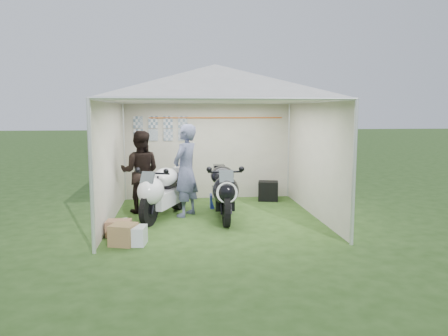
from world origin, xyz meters
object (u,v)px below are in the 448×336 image
at_px(motorcycle_white, 162,190).
at_px(crate_1, 123,234).
at_px(person_dark_jacket, 140,172).
at_px(person_blue_jacket, 186,171).
at_px(canopy_tent, 215,87).
at_px(motorcycle_black, 223,189).
at_px(crate_3, 119,228).
at_px(equipment_box, 268,191).
at_px(paddock_stand, 219,201).
at_px(crate_0, 132,235).
at_px(crate_2, 120,226).

xyz_separation_m(motorcycle_white, crate_1, (-0.57, -1.66, -0.40)).
distance_m(person_dark_jacket, person_blue_jacket, 1.03).
relative_size(canopy_tent, person_blue_jacket, 3.05).
bearing_deg(motorcycle_black, crate_3, -151.21).
xyz_separation_m(canopy_tent, motorcycle_white, (-1.04, 0.02, -2.01)).
bearing_deg(motorcycle_white, crate_1, -86.35).
bearing_deg(canopy_tent, equipment_box, 47.16).
relative_size(paddock_stand, person_dark_jacket, 0.23).
bearing_deg(crate_0, motorcycle_black, 43.08).
distance_m(equipment_box, crate_1, 4.35).
distance_m(crate_0, crate_3, 0.58).
distance_m(person_blue_jacket, crate_2, 1.81).
distance_m(person_dark_jacket, crate_1, 2.36).
distance_m(equipment_box, crate_3, 4.10).
height_order(paddock_stand, equipment_box, equipment_box).
bearing_deg(crate_1, equipment_box, 46.30).
distance_m(equipment_box, crate_0, 4.26).
xyz_separation_m(canopy_tent, motorcycle_black, (0.14, -0.13, -1.99)).
height_order(canopy_tent, crate_0, canopy_tent).
bearing_deg(paddock_stand, person_dark_jacket, -172.07).
bearing_deg(canopy_tent, crate_3, -147.00).
relative_size(equipment_box, crate_0, 1.04).
xyz_separation_m(motorcycle_black, equipment_box, (1.25, 1.63, -0.36)).
bearing_deg(canopy_tent, person_dark_jacket, 157.92).
height_order(person_blue_jacket, crate_1, person_blue_jacket).
distance_m(motorcycle_white, crate_0, 1.78).
bearing_deg(crate_1, crate_2, 101.11).
relative_size(motorcycle_white, equipment_box, 4.28).
distance_m(paddock_stand, equipment_box, 1.40).
xyz_separation_m(person_dark_jacket, equipment_box, (2.90, 0.89, -0.63)).
height_order(canopy_tent, paddock_stand, canopy_tent).
height_order(equipment_box, crate_0, equipment_box).
bearing_deg(equipment_box, motorcycle_black, -127.42).
relative_size(motorcycle_black, crate_1, 5.77).
height_order(motorcycle_white, crate_0, motorcycle_white).
bearing_deg(crate_2, person_blue_jacket, 43.65).
bearing_deg(paddock_stand, crate_1, -125.42).
height_order(equipment_box, crate_2, equipment_box).
height_order(canopy_tent, crate_3, canopy_tent).
bearing_deg(crate_2, motorcycle_black, 23.08).
bearing_deg(motorcycle_white, crate_0, -82.14).
height_order(canopy_tent, crate_2, canopy_tent).
bearing_deg(motorcycle_black, paddock_stand, 90.00).
bearing_deg(crate_2, crate_3, -90.00).
bearing_deg(crate_0, person_blue_jacket, 63.76).
bearing_deg(person_dark_jacket, crate_3, 87.13).
bearing_deg(person_blue_jacket, equipment_box, 156.60).
bearing_deg(motorcycle_black, crate_2, -156.12).
distance_m(motorcycle_black, person_blue_jacket, 0.86).
xyz_separation_m(crate_0, crate_2, (-0.27, 0.71, -0.04)).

